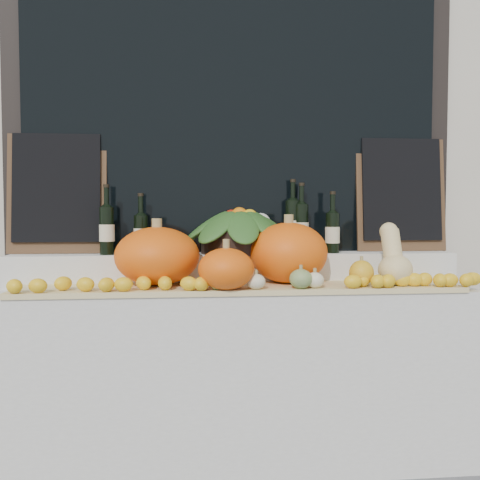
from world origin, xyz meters
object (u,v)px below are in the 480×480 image
(pumpkin_right, at_px, (289,253))
(produce_bowl, at_px, (239,230))
(butternut_squash, at_px, (394,260))
(wine_bottle_tall, at_px, (293,226))
(pumpkin_left, at_px, (157,256))

(pumpkin_right, distance_m, produce_bowl, 0.31)
(produce_bowl, bearing_deg, butternut_squash, -21.84)
(pumpkin_right, bearing_deg, produce_bowl, 141.49)
(pumpkin_right, xyz_separation_m, wine_bottle_tall, (0.07, 0.22, 0.13))
(produce_bowl, bearing_deg, wine_bottle_tall, 8.34)
(pumpkin_left, height_order, pumpkin_right, pumpkin_right)
(pumpkin_left, xyz_separation_m, butternut_squash, (1.13, -0.10, -0.02))
(pumpkin_right, bearing_deg, pumpkin_left, -178.83)
(pumpkin_left, bearing_deg, wine_bottle_tall, 18.42)
(butternut_squash, bearing_deg, pumpkin_right, 167.57)
(pumpkin_left, height_order, butternut_squash, butternut_squash)
(pumpkin_right, distance_m, butternut_squash, 0.51)
(pumpkin_right, relative_size, wine_bottle_tall, 0.99)
(pumpkin_left, xyz_separation_m, produce_bowl, (0.41, 0.19, 0.12))
(pumpkin_left, distance_m, pumpkin_right, 0.64)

